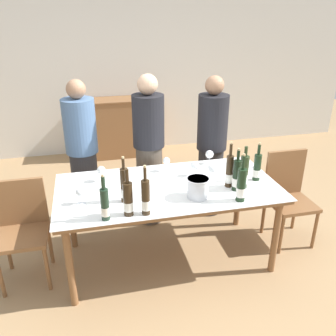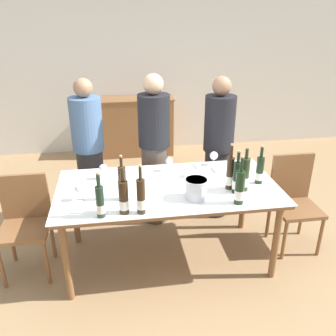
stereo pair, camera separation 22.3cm
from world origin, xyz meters
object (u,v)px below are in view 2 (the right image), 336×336
object	(u,v)px
sideboard_cabinet	(136,126)
wine_glass_4	(214,156)
ice_bucket	(196,188)
wine_bottle_8	(240,188)
wine_bottle_6	(100,202)
person_host	(89,154)
wine_bottle_2	(122,185)
wine_bottle_3	(245,175)
wine_bottle_1	(260,171)
wine_glass_1	(196,167)
wine_glass_0	(79,190)
wine_glass_5	(214,170)
wine_bottle_4	(230,174)
dining_table	(168,193)
wine_bottle_5	(141,197)
wine_glass_3	(169,161)
wine_glass_2	(103,169)
chair_left_end	(25,218)
wine_bottle_7	(237,178)
person_guest_left	(154,152)
chair_right_end	(294,196)
wine_bottle_0	(124,198)
person_guest_right	(218,150)

from	to	relation	value
sideboard_cabinet	wine_glass_4	size ratio (longest dim) A/B	8.41
ice_bucket	wine_bottle_8	world-z (taller)	wine_bottle_8
wine_bottle_6	person_host	size ratio (longest dim) A/B	0.23
wine_bottle_2	wine_bottle_3	distance (m)	1.04
wine_bottle_1	wine_glass_1	size ratio (longest dim) A/B	2.49
wine_glass_4	wine_bottle_6	bearing A→B (deg)	-143.20
wine_glass_0	wine_glass_1	size ratio (longest dim) A/B	0.97
wine_bottle_2	wine_glass_1	bearing A→B (deg)	26.06
wine_glass_5	wine_bottle_4	bearing A→B (deg)	-65.55
dining_table	wine_glass_5	xyz separation A→B (m)	(0.43, 0.08, 0.16)
wine_bottle_5	wine_glass_3	distance (m)	0.81
wine_glass_2	person_host	bearing A→B (deg)	105.18
chair_left_end	sideboard_cabinet	bearing A→B (deg)	66.59
wine_glass_0	wine_glass_5	world-z (taller)	same
sideboard_cabinet	wine_bottle_1	size ratio (longest dim) A/B	3.33
wine_bottle_7	wine_glass_4	size ratio (longest dim) A/B	2.70
wine_glass_2	ice_bucket	bearing A→B (deg)	-32.89
wine_glass_2	person_host	size ratio (longest dim) A/B	0.09
wine_bottle_8	chair_left_end	xyz separation A→B (m)	(-1.79, 0.47, -0.39)
wine_bottle_4	wine_glass_4	xyz separation A→B (m)	(0.01, 0.53, -0.04)
wine_bottle_4	person_host	distance (m)	1.57
wine_bottle_8	wine_glass_2	size ratio (longest dim) A/B	2.80
sideboard_cabinet	wine_bottle_6	distance (m)	3.32
wine_bottle_6	wine_glass_5	world-z (taller)	wine_bottle_6
wine_bottle_2	wine_bottle_8	distance (m)	0.94
wine_bottle_4	person_guest_left	world-z (taller)	person_guest_left
wine_glass_1	person_guest_left	world-z (taller)	person_guest_left
wine_bottle_3	wine_bottle_8	xyz separation A→B (m)	(-0.12, -0.22, -0.00)
dining_table	wine_bottle_1	distance (m)	0.85
wine_glass_1	chair_right_end	world-z (taller)	chair_right_end
wine_bottle_4	wine_glass_0	xyz separation A→B (m)	(-1.28, -0.02, -0.04)
person_host	wine_bottle_5	bearing A→B (deg)	-70.06
wine_bottle_5	sideboard_cabinet	bearing A→B (deg)	86.70
sideboard_cabinet	wine_glass_2	size ratio (longest dim) A/B	8.16
wine_bottle_0	wine_bottle_3	xyz separation A→B (m)	(1.04, 0.23, 0.01)
sideboard_cabinet	person_guest_left	distance (m)	2.13
ice_bucket	person_guest_right	world-z (taller)	person_guest_right
wine_bottle_6	wine_bottle_8	distance (m)	1.10
chair_left_end	person_host	bearing A→B (deg)	53.53
ice_bucket	wine_bottle_8	distance (m)	0.35
wine_bottle_4	wine_bottle_7	distance (m)	0.09
wine_bottle_0	wine_bottle_6	size ratio (longest dim) A/B	1.04
chair_right_end	wine_bottle_3	bearing A→B (deg)	-158.05
ice_bucket	wine_glass_3	bearing A→B (deg)	103.02
dining_table	wine_bottle_2	distance (m)	0.49
wine_bottle_5	wine_glass_3	size ratio (longest dim) A/B	2.85
wine_bottle_0	person_host	world-z (taller)	person_host
wine_bottle_8	chair_left_end	distance (m)	1.89
wine_bottle_5	chair_right_end	bearing A→B (deg)	17.98
person_guest_left	person_host	bearing A→B (deg)	171.77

